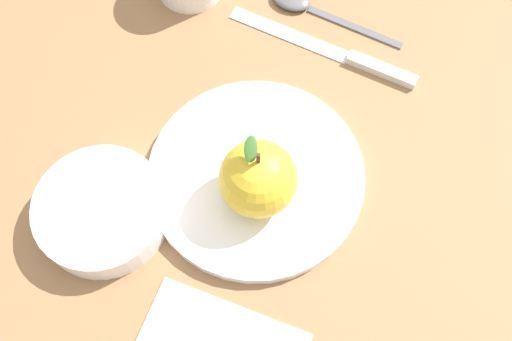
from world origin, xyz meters
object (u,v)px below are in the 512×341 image
(apple, at_px, (258,179))
(side_bowl, at_px, (101,210))
(dinner_plate, at_px, (256,175))
(knife, at_px, (338,53))
(spoon, at_px, (305,5))

(apple, height_order, side_bowl, apple)
(dinner_plate, distance_m, side_bowl, 0.16)
(knife, bearing_deg, spoon, -12.80)
(dinner_plate, height_order, side_bowl, side_bowl)
(apple, relative_size, side_bowl, 0.71)
(apple, bearing_deg, dinner_plate, -35.64)
(apple, height_order, spoon, apple)
(apple, distance_m, side_bowl, 0.16)
(apple, relative_size, spoon, 0.56)
(side_bowl, relative_size, spoon, 0.79)
(apple, bearing_deg, spoon, -53.43)
(side_bowl, bearing_deg, apple, -123.33)
(dinner_plate, relative_size, apple, 2.44)
(dinner_plate, bearing_deg, knife, -71.94)
(dinner_plate, bearing_deg, spoon, -55.18)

